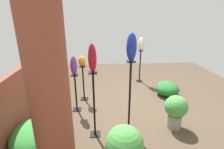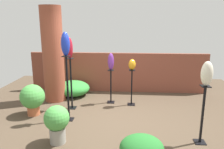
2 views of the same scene
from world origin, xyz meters
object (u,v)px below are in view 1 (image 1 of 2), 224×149
Objects in this scene: pedestal_cobalt at (130,101)px; pedestal_ruby at (94,108)px; art_vase_ruby at (92,58)px; potted_plant_front_left at (124,146)px; pedestal_violet at (76,95)px; art_vase_ivory at (141,44)px; art_vase_amber at (82,61)px; potted_plant_mid_left at (176,110)px; pedestal_amber at (84,85)px; art_vase_cobalt at (132,47)px; art_vase_violet at (74,66)px; pedestal_ivory at (140,68)px; brick_pillar at (49,88)px.

pedestal_cobalt is 0.70m from pedestal_ruby.
art_vase_ruby is 0.68× the size of potted_plant_front_left.
art_vase_ivory is (1.83, -1.96, 0.91)m from pedestal_violet.
art_vase_amber is 2.56m from potted_plant_mid_left.
art_vase_cobalt reaches higher than pedestal_amber.
pedestal_violet is at bearing 53.22° from art_vase_cobalt.
art_vase_violet is at bearing 132.99° from art_vase_ivory.
pedestal_cobalt is 1.06m from art_vase_cobalt.
pedestal_amber is (-1.26, 1.83, -0.06)m from pedestal_ivory.
pedestal_amber is 1.90× the size of art_vase_ruby.
potted_plant_mid_left is (-2.66, -0.19, -0.91)m from art_vase_ivory.
art_vase_amber is 2.61m from potted_plant_front_left.
pedestal_ivory is at bearing -27.69° from pedestal_ruby.
pedestal_ivory is 3.35m from art_vase_ruby.
pedestal_ivory is at bearing -16.19° from art_vase_cobalt.
potted_plant_front_left is at bearing -160.79° from pedestal_amber.
art_vase_cobalt is at bearing 163.81° from art_vase_ivory.
art_vase_ruby is at bearing -153.56° from art_vase_violet.
potted_plant_front_left is at bearing 164.63° from art_vase_ivory.
art_vase_cobalt is at bearing -126.78° from pedestal_violet.
pedestal_amber is 1.34× the size of potted_plant_mid_left.
pedestal_ivory is (2.71, -0.79, -0.18)m from pedestal_cobalt.
art_vase_violet is 0.63× the size of potted_plant_mid_left.
art_vase_ruby is at bearing 0.00° from pedestal_ruby.
pedestal_amber is 0.93m from art_vase_violet.
art_vase_ivory is 0.60× the size of potted_plant_mid_left.
pedestal_violet is 1.59m from art_vase_ruby.
art_vase_ruby is at bearing 29.61° from potted_plant_front_left.
art_vase_violet reaches higher than pedestal_amber.
pedestal_violet is at bearing -3.56° from brick_pillar.
pedestal_amber is 1.90× the size of art_vase_cobalt.
pedestal_ivory is 0.82m from art_vase_ivory.
brick_pillar is 2.81× the size of pedestal_violet.
art_vase_ruby is (-0.98, -0.49, 0.42)m from art_vase_violet.
art_vase_cobalt is 1.12× the size of art_vase_violet.
art_vase_violet is at bearing 0.00° from pedestal_violet.
pedestal_ivory is 2.67m from potted_plant_mid_left.
art_vase_cobalt is at bearing -144.18° from art_vase_amber.
art_vase_ruby is at bearing -167.04° from pedestal_amber.
pedestal_ivory is 1.47× the size of potted_plant_front_left.
brick_pillar reaches higher than pedestal_amber.
pedestal_cobalt is 1.59× the size of pedestal_violet.
potted_plant_front_left reaches higher than potted_plant_mid_left.
art_vase_ivory reaches higher than pedestal_amber.
pedestal_ruby is 0.97m from potted_plant_front_left.
pedestal_ruby is at bearing -153.56° from pedestal_violet.
pedestal_cobalt reaches higher than potted_plant_mid_left.
art_vase_ivory is (2.81, -1.47, 0.72)m from pedestal_ruby.
pedestal_cobalt is 0.99m from potted_plant_front_left.
art_vase_amber is at bearing 35.82° from pedestal_cobalt.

